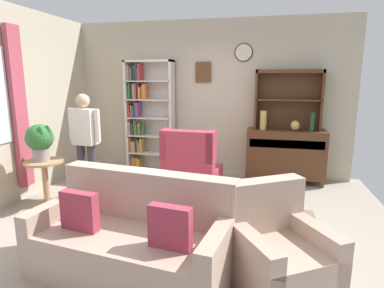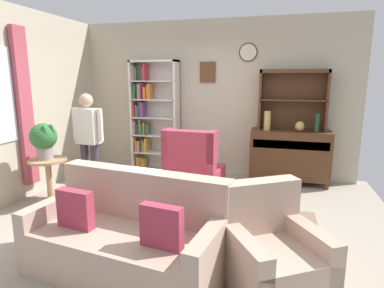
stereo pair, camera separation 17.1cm
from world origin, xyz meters
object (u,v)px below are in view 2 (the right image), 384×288
Objects in this scene: armchair_floral at (272,255)px; potted_plant_small at (77,196)px; vase_tall at (267,121)px; bottle_wine at (317,123)px; sideboard at (289,154)px; plant_stand at (49,177)px; potted_plant_large at (44,139)px; vase_round at (300,126)px; sideboard_hutch at (293,92)px; bookshelf at (151,116)px; couch_floral at (129,239)px; person_reading at (88,138)px; wingback_chair at (193,172)px.

armchair_floral reaches higher than potted_plant_small.
vase_tall is 1.04× the size of bottle_wine.
sideboard reaches higher than armchair_floral.
armchair_floral is at bearing -21.59° from potted_plant_small.
bottle_wine is at bearing -0.66° from vase_tall.
plant_stand is 1.31× the size of potted_plant_large.
vase_round is 0.27m from bottle_wine.
sideboard_hutch is at bearing 35.19° from potted_plant_small.
vase_round is 3.93m from plant_stand.
bookshelf is 1.91× the size of sideboard_hutch.
vase_tall is 0.49× the size of plant_stand.
potted_plant_large reaches higher than sideboard.
plant_stand is (-1.81, 1.18, 0.10)m from couch_floral.
sideboard is 3.45m from potted_plant_small.
sideboard_hutch is 0.60m from vase_round.
bookshelf is at bearing 176.63° from bottle_wine.
bookshelf is 2.21m from plant_stand.
potted_plant_small is 0.19× the size of person_reading.
bottle_wine reaches higher than couch_floral.
person_reading reaches higher than plant_stand.
vase_round is (2.67, -0.15, -0.07)m from bookshelf.
potted_plant_large is at bearing -152.47° from vase_round.
vase_round is at bearing 175.05° from bottle_wine.
potted_plant_small is (-2.65, 1.05, -0.12)m from armchair_floral.
vase_round is at bearing -27.17° from sideboard.
vase_tall is 1.90× the size of vase_round.
vase_round is at bearing 23.75° from person_reading.
vase_tall is (-0.39, -0.08, 0.57)m from sideboard.
sideboard_hutch is 6.47× the size of vase_round.
wingback_chair is 0.67× the size of person_reading.
wingback_chair is (1.13, -1.12, -0.69)m from bookshelf.
potted_plant_large is (-1.84, 1.18, 0.65)m from couch_floral.
vase_tall is 0.17× the size of couch_floral.
wingback_chair is at bearing 31.07° from potted_plant_small.
plant_stand is at bearing 146.98° from couch_floral.
bookshelf reaches higher than potted_plant_large.
potted_plant_small is (-0.31, -1.99, -0.90)m from bookshelf.
sideboard_hutch reaches higher than couch_floral.
bookshelf is 1.10× the size of couch_floral.
vase_tall is 1.10× the size of potted_plant_small.
potted_plant_small is (-2.85, -1.90, -0.34)m from sideboard.
armchair_floral is 2.85m from potted_plant_small.
sideboard_hutch is 4.03m from plant_stand.
bookshelf is at bearing 135.15° from wingback_chair.
potted_plant_small is at bearing 139.69° from couch_floral.
person_reading is at bearing -156.25° from vase_round.
bookshelf reaches higher than bottle_wine.
plant_stand is at bearing 160.88° from armchair_floral.
couch_floral is at bearing -118.63° from vase_round.
sideboard_hutch reaches higher than wingback_chair.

